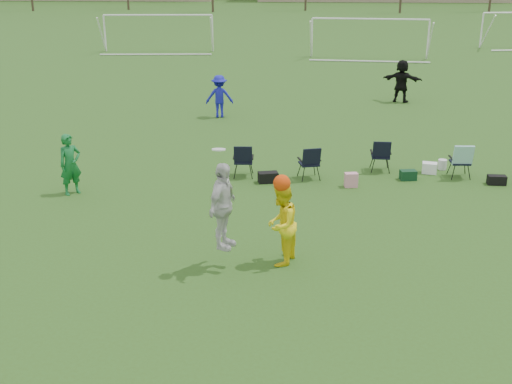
# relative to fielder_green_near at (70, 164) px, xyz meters

# --- Properties ---
(ground) EXTENTS (260.00, 260.00, 0.00)m
(ground) POSITION_rel_fielder_green_near_xyz_m (6.28, -5.83, -0.82)
(ground) COLOR #2F551A
(ground) RESTS_ON ground
(fielder_green_near) EXTENTS (0.71, 0.70, 1.65)m
(fielder_green_near) POSITION_rel_fielder_green_near_xyz_m (0.00, 0.00, 0.00)
(fielder_green_near) COLOR #136C2E
(fielder_green_near) RESTS_ON ground
(fielder_blue) EXTENTS (1.14, 0.75, 1.67)m
(fielder_blue) POSITION_rel_fielder_green_near_xyz_m (2.83, 9.14, 0.01)
(fielder_blue) COLOR #171AAD
(fielder_blue) RESTS_ON ground
(fielder_black) EXTENTS (1.80, 1.08, 1.85)m
(fielder_black) POSITION_rel_fielder_green_near_xyz_m (10.43, 12.58, 0.10)
(fielder_black) COLOR black
(fielder_black) RESTS_ON ground
(center_contest) EXTENTS (1.95, 1.39, 2.57)m
(center_contest) POSITION_rel_fielder_green_near_xyz_m (5.21, -3.93, 0.28)
(center_contest) COLOR silver
(center_contest) RESTS_ON ground
(sideline_setup) EXTENTS (9.03, 2.05, 1.67)m
(sideline_setup) POSITION_rel_fielder_green_near_xyz_m (9.15, 1.99, -0.32)
(sideline_setup) COLOR #0F3821
(sideline_setup) RESTS_ON ground
(goal_left) EXTENTS (7.39, 0.76, 2.46)m
(goal_left) POSITION_rel_fielder_green_near_xyz_m (-3.72, 28.17, 1.10)
(goal_left) COLOR white
(goal_left) RESTS_ON ground
(goal_mid) EXTENTS (7.40, 0.63, 2.46)m
(goal_mid) POSITION_rel_fielder_green_near_xyz_m (10.28, 26.17, 1.10)
(goal_mid) COLOR white
(goal_mid) RESTS_ON ground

